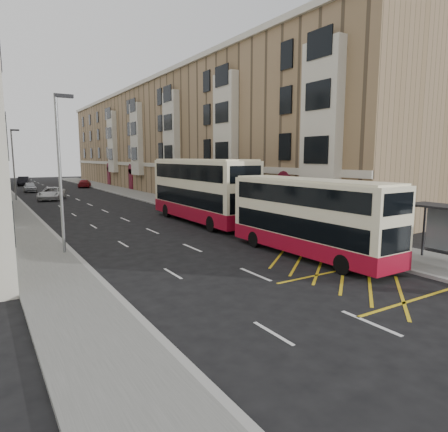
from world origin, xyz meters
TOP-DOWN VIEW (x-y plane):
  - ground at (0.00, 0.00)m, footprint 200.00×200.00m
  - pavement_right at (8.00, 30.00)m, footprint 4.00×120.00m
  - pavement_left at (-7.50, 30.00)m, footprint 3.00×120.00m
  - kerb_right at (6.00, 30.00)m, footprint 0.25×120.00m
  - kerb_left at (-6.00, 30.00)m, footprint 0.25×120.00m
  - road_markings at (0.00, 45.00)m, footprint 10.00×110.00m
  - terrace_right at (14.88, 45.38)m, footprint 10.75×79.00m
  - guard_railing at (6.25, 5.75)m, footprint 0.06×6.56m
  - street_lamp_near at (-6.35, 12.00)m, footprint 0.93×0.18m
  - street_lamp_far at (-6.35, 42.00)m, footprint 0.93×0.18m
  - double_decker_front at (4.17, 5.19)m, footprint 2.45×9.98m
  - double_decker_rear at (4.62, 17.45)m, footprint 2.99×12.31m
  - pedestrian_mid at (7.93, 3.03)m, footprint 0.88×0.74m
  - pedestrian_far at (6.61, 7.18)m, footprint 1.18×0.66m
  - white_van at (-2.62, 41.49)m, footprint 4.15×5.86m
  - car_silver at (-3.64, 54.42)m, footprint 1.97×4.36m
  - car_dark at (-3.13, 69.86)m, footprint 2.41×5.01m
  - car_red at (5.10, 59.37)m, footprint 3.13×4.77m

SIDE VIEW (x-z plane):
  - ground at x=0.00m, z-range 0.00..0.00m
  - road_markings at x=0.00m, z-range 0.00..0.01m
  - pavement_right at x=8.00m, z-range 0.00..0.15m
  - pavement_left at x=-7.50m, z-range 0.00..0.15m
  - kerb_right at x=6.00m, z-range 0.00..0.15m
  - kerb_left at x=-6.00m, z-range 0.00..0.15m
  - car_red at x=5.10m, z-range 0.00..1.28m
  - car_silver at x=-3.64m, z-range 0.00..1.45m
  - white_van at x=-2.62m, z-range 0.00..1.48m
  - car_dark at x=-3.13m, z-range 0.00..1.58m
  - guard_railing at x=6.25m, z-range 0.35..1.36m
  - pedestrian_mid at x=7.93m, z-range 0.15..1.78m
  - pedestrian_far at x=6.61m, z-range 0.15..2.05m
  - double_decker_front at x=4.17m, z-range 0.04..4.00m
  - double_decker_rear at x=4.62m, z-range 0.05..4.94m
  - street_lamp_near at x=-6.35m, z-range 0.64..8.64m
  - street_lamp_far at x=-6.35m, z-range 0.64..8.64m
  - terrace_right at x=14.88m, z-range -0.10..15.15m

